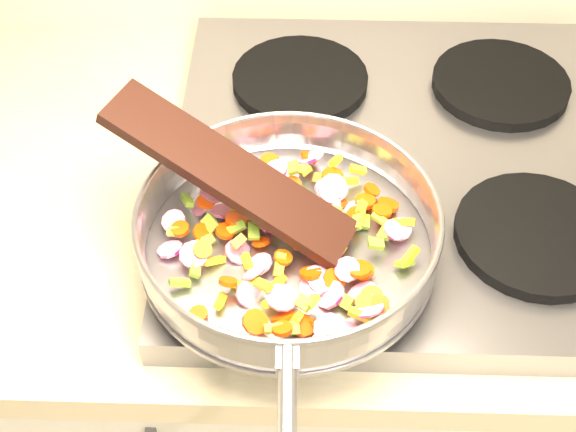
{
  "coord_description": "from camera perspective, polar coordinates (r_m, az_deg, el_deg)",
  "views": [
    {
      "loc": [
        -0.83,
        0.91,
        1.65
      ],
      "look_at": [
        -0.85,
        1.49,
        1.01
      ],
      "focal_mm": 50.0,
      "sensor_mm": 36.0,
      "label": 1
    }
  ],
  "objects": [
    {
      "name": "wooden_spatula",
      "position": [
        0.88,
        -4.15,
        3.05
      ],
      "size": [
        0.29,
        0.18,
        0.12
      ],
      "primitive_type": "cube",
      "rotation": [
        0.0,
        -0.37,
        2.73
      ],
      "color": "black",
      "rests_on": "saute_pan"
    },
    {
      "name": "cooktop",
      "position": [
        1.06,
        8.3,
        3.57
      ],
      "size": [
        0.6,
        0.6,
        0.04
      ],
      "primitive_type": "cube",
      "color": "#939399",
      "rests_on": "counter_top"
    },
    {
      "name": "vegetable_heap",
      "position": [
        0.89,
        0.48,
        -1.43
      ],
      "size": [
        0.3,
        0.29,
        0.05
      ],
      "color": "#D81569",
      "rests_on": "saute_pan"
    },
    {
      "name": "grate_fl",
      "position": [
        0.93,
        0.51,
        -0.95
      ],
      "size": [
        0.19,
        0.19,
        0.02
      ],
      "primitive_type": "cylinder",
      "color": "black",
      "rests_on": "cooktop"
    },
    {
      "name": "grate_br",
      "position": [
        1.17,
        14.88,
        9.09
      ],
      "size": [
        0.19,
        0.19,
        0.02
      ],
      "primitive_type": "cylinder",
      "color": "black",
      "rests_on": "cooktop"
    },
    {
      "name": "grate_fr",
      "position": [
        0.97,
        17.26,
        -1.28
      ],
      "size": [
        0.19,
        0.19,
        0.02
      ],
      "primitive_type": "cylinder",
      "color": "black",
      "rests_on": "cooktop"
    },
    {
      "name": "grate_bl",
      "position": [
        1.14,
        0.86,
        9.67
      ],
      "size": [
        0.19,
        0.19,
        0.02
      ],
      "primitive_type": "cylinder",
      "color": "black",
      "rests_on": "cooktop"
    },
    {
      "name": "saute_pan",
      "position": [
        0.88,
        -0.0,
        -1.08
      ],
      "size": [
        0.38,
        0.55,
        0.06
      ],
      "rotation": [
        0.0,
        0.0,
        0.03
      ],
      "color": "#9E9EA5",
      "rests_on": "grate_fl"
    }
  ]
}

